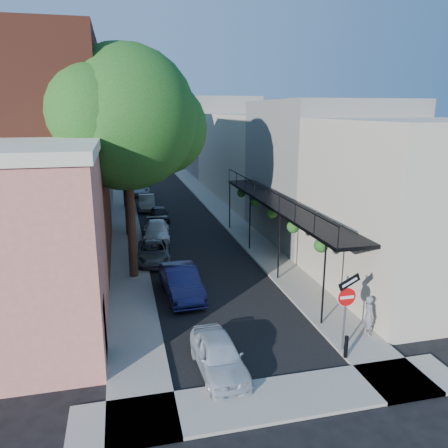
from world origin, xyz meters
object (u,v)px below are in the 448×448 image
parked_car_b (181,282)px  parked_car_d (157,231)px  parked_car_c (154,252)px  parked_car_f (147,202)px  bollard (346,347)px  parked_car_g (138,188)px  oak_far (127,112)px  parked_car_e (160,214)px  sign_post (347,300)px  oak_mid (130,131)px  oak_near (135,121)px  pedestrian (369,315)px  parked_car_a (219,355)px

parked_car_b → parked_car_d: bearing=88.4°
parked_car_c → parked_car_f: (0.50, 13.70, 0.07)m
bollard → parked_car_g: (-5.54, 32.90, 0.15)m
oak_far → parked_car_e: size_ratio=3.61×
sign_post → parked_car_g: 32.95m
parked_car_b → oak_mid: bearing=95.1°
oak_near → parked_car_g: size_ratio=2.38×
sign_post → oak_far: oak_far is taller
sign_post → oak_near: 12.77m
parked_car_d → sign_post: bearing=-66.5°
sign_post → oak_near: bearing=125.1°
oak_mid → parked_car_f: bearing=80.3°
parked_car_b → bollard: bearing=-58.1°
parked_car_b → pedestrian: 8.36m
parked_car_a → parked_car_b: (-0.35, 6.32, 0.10)m
parked_car_a → oak_mid: bearing=93.8°
sign_post → parked_car_d: 16.61m
oak_far → parked_car_d: 13.14m
oak_near → sign_post: bearing=-54.9°
sign_post → parked_car_d: sign_post is taller
bollard → parked_car_a: (-4.40, 0.38, 0.08)m
parked_car_d → bollard: bearing=-67.6°
parked_car_d → pedestrian: size_ratio=2.64×
pedestrian → oak_mid: bearing=28.2°
parked_car_c → pedestrian: 12.77m
parked_car_f → pedestrian: bearing=-71.9°
parked_car_g → parked_car_f: bearing=-86.7°
parked_car_a → parked_car_d: (-0.66, 15.79, -0.00)m
parked_car_d → parked_car_a: bearing=-82.5°
oak_near → parked_car_e: (1.97, 11.36, -7.32)m
oak_far → parked_car_a: 27.55m
parked_car_a → parked_car_b: size_ratio=0.83×
sign_post → parked_car_f: bearing=101.9°
bollard → parked_car_c: size_ratio=0.20×
sign_post → oak_far: (-6.51, 26.30, 6.22)m
oak_far → bollard: bearing=-76.6°
bollard → parked_car_d: (-5.06, 16.17, 0.08)m
sign_post → oak_mid: oak_mid is taller
bollard → pedestrian: pedestrian is taller
parked_car_e → parked_car_d: bearing=-97.9°
parked_car_d → parked_car_f: 9.33m
oak_far → sign_post: bearing=-76.1°
oak_far → parked_car_c: bearing=-87.1°
bollard → pedestrian: bearing=38.1°
parked_car_e → pedestrian: bearing=-73.5°
parked_car_f → parked_car_a: bearing=-85.7°
sign_post → parked_car_d: size_ratio=0.73×
oak_far → parked_car_g: 9.79m
parked_car_f → parked_car_b: bearing=-86.2°
parked_car_e → oak_mid: bearing=-121.1°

